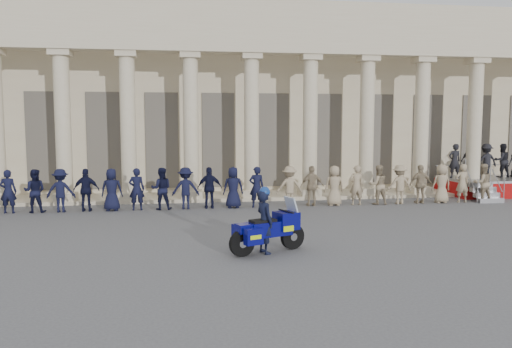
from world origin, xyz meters
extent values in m
plane|color=#4D4D50|center=(0.00, 0.00, 0.00)|extent=(90.00, 90.00, 0.00)
cube|color=#C2B392|center=(0.00, 15.00, 4.50)|extent=(40.00, 10.00, 9.00)
cube|color=#C2B392|center=(0.00, 8.80, 0.07)|extent=(40.00, 2.60, 0.15)
cube|color=#C2B392|center=(0.00, 8.00, 6.79)|extent=(35.80, 1.00, 1.00)
cube|color=#C2B392|center=(0.00, 8.00, 7.89)|extent=(35.80, 1.00, 1.20)
cube|color=#C2B392|center=(-6.50, 8.00, 0.30)|extent=(0.90, 0.90, 0.30)
cylinder|color=#C2B392|center=(-6.50, 8.00, 3.25)|extent=(0.64, 0.64, 5.60)
cube|color=#C2B392|center=(-6.50, 8.00, 6.17)|extent=(0.85, 0.85, 0.24)
cube|color=#C2B392|center=(-3.90, 8.00, 0.30)|extent=(0.90, 0.90, 0.30)
cylinder|color=#C2B392|center=(-3.90, 8.00, 3.25)|extent=(0.64, 0.64, 5.60)
cube|color=#C2B392|center=(-3.90, 8.00, 6.17)|extent=(0.85, 0.85, 0.24)
cube|color=#C2B392|center=(-1.30, 8.00, 0.30)|extent=(0.90, 0.90, 0.30)
cylinder|color=#C2B392|center=(-1.30, 8.00, 3.25)|extent=(0.64, 0.64, 5.60)
cube|color=#C2B392|center=(-1.30, 8.00, 6.17)|extent=(0.85, 0.85, 0.24)
cube|color=#C2B392|center=(1.30, 8.00, 0.30)|extent=(0.90, 0.90, 0.30)
cylinder|color=#C2B392|center=(1.30, 8.00, 3.25)|extent=(0.64, 0.64, 5.60)
cube|color=#C2B392|center=(1.30, 8.00, 6.17)|extent=(0.85, 0.85, 0.24)
cube|color=#C2B392|center=(3.90, 8.00, 0.30)|extent=(0.90, 0.90, 0.30)
cylinder|color=#C2B392|center=(3.90, 8.00, 3.25)|extent=(0.64, 0.64, 5.60)
cube|color=#C2B392|center=(3.90, 8.00, 6.17)|extent=(0.85, 0.85, 0.24)
cube|color=#C2B392|center=(6.50, 8.00, 0.30)|extent=(0.90, 0.90, 0.30)
cylinder|color=#C2B392|center=(6.50, 8.00, 3.25)|extent=(0.64, 0.64, 5.60)
cube|color=#C2B392|center=(6.50, 8.00, 6.17)|extent=(0.85, 0.85, 0.24)
cube|color=#C2B392|center=(9.10, 8.00, 0.30)|extent=(0.90, 0.90, 0.30)
cylinder|color=#C2B392|center=(9.10, 8.00, 3.25)|extent=(0.64, 0.64, 5.60)
cube|color=#C2B392|center=(9.10, 8.00, 6.17)|extent=(0.85, 0.85, 0.24)
cube|color=#C2B392|center=(11.70, 8.00, 0.30)|extent=(0.90, 0.90, 0.30)
cylinder|color=#C2B392|center=(11.70, 8.00, 3.25)|extent=(0.64, 0.64, 5.60)
cube|color=#C2B392|center=(11.70, 8.00, 6.17)|extent=(0.85, 0.85, 0.24)
cube|color=black|center=(-7.80, 10.02, 2.55)|extent=(1.30, 0.12, 4.20)
cube|color=black|center=(-5.20, 10.02, 2.55)|extent=(1.30, 0.12, 4.20)
cube|color=black|center=(-2.60, 10.02, 2.55)|extent=(1.30, 0.12, 4.20)
cube|color=black|center=(0.00, 10.02, 2.55)|extent=(1.30, 0.12, 4.20)
cube|color=black|center=(2.60, 10.02, 2.55)|extent=(1.30, 0.12, 4.20)
cube|color=black|center=(5.20, 10.02, 2.55)|extent=(1.30, 0.12, 4.20)
cube|color=black|center=(7.80, 10.02, 2.55)|extent=(1.30, 0.12, 4.20)
cube|color=black|center=(10.40, 10.02, 2.55)|extent=(1.30, 0.12, 4.20)
cube|color=black|center=(13.00, 10.02, 2.55)|extent=(1.30, 0.12, 4.20)
imported|color=black|center=(-8.08, 6.01, 0.82)|extent=(0.59, 0.39, 1.63)
imported|color=black|center=(-7.15, 6.01, 0.82)|extent=(0.79, 0.62, 1.63)
imported|color=black|center=(-6.22, 6.01, 0.82)|extent=(1.05, 0.61, 1.63)
imported|color=black|center=(-5.29, 6.01, 0.82)|extent=(0.96, 0.40, 1.63)
imported|color=black|center=(-4.36, 6.01, 0.82)|extent=(0.80, 0.52, 1.63)
imported|color=black|center=(-3.43, 6.01, 0.82)|extent=(0.59, 0.39, 1.63)
imported|color=black|center=(-2.49, 6.01, 0.82)|extent=(0.79, 0.62, 1.63)
imported|color=black|center=(-1.56, 6.01, 0.82)|extent=(1.05, 0.61, 1.63)
imported|color=black|center=(-0.63, 6.01, 0.82)|extent=(0.96, 0.40, 1.63)
imported|color=black|center=(0.30, 6.01, 0.82)|extent=(0.80, 0.52, 1.63)
imported|color=black|center=(1.23, 6.01, 0.82)|extent=(0.59, 0.39, 1.63)
imported|color=#9C896C|center=(2.57, 6.01, 0.82)|extent=(1.05, 0.61, 1.63)
imported|color=#9C896C|center=(3.50, 6.01, 0.82)|extent=(0.96, 0.40, 1.63)
imported|color=#9C896C|center=(4.43, 6.01, 0.82)|extent=(0.80, 0.52, 1.63)
imported|color=#9C896C|center=(5.36, 6.01, 0.82)|extent=(0.59, 0.39, 1.63)
imported|color=#9C896C|center=(6.29, 6.01, 0.82)|extent=(0.79, 0.62, 1.63)
imported|color=#9C896C|center=(7.22, 6.01, 0.82)|extent=(1.05, 0.61, 1.63)
imported|color=#9C896C|center=(8.16, 6.01, 0.82)|extent=(0.96, 0.40, 1.63)
imported|color=#9C896C|center=(9.09, 6.01, 0.82)|extent=(0.80, 0.52, 1.63)
imported|color=#9C896C|center=(10.02, 6.01, 0.82)|extent=(0.59, 0.39, 1.63)
imported|color=#9C896C|center=(10.95, 6.01, 0.82)|extent=(0.79, 0.62, 1.63)
cube|color=gray|center=(12.52, 8.03, 0.74)|extent=(3.90, 2.79, 0.10)
cube|color=#9E0C0C|center=(12.52, 6.66, 0.34)|extent=(3.90, 0.04, 0.69)
cube|color=#9E0C0C|center=(10.59, 8.03, 0.34)|extent=(0.04, 2.79, 0.69)
cube|color=gray|center=(11.17, 5.74, 0.10)|extent=(1.10, 0.28, 0.20)
cube|color=gray|center=(11.17, 6.02, 0.30)|extent=(1.10, 0.28, 0.20)
cube|color=gray|center=(11.17, 6.30, 0.49)|extent=(1.10, 0.28, 0.20)
cube|color=gray|center=(11.17, 6.58, 0.69)|extent=(1.10, 0.28, 0.20)
cylinder|color=gray|center=(12.52, 9.37, 1.29)|extent=(3.90, 0.04, 0.04)
imported|color=black|center=(10.92, 8.23, 1.59)|extent=(0.58, 0.38, 1.60)
imported|color=black|center=(11.72, 8.23, 1.59)|extent=(0.94, 0.39, 1.60)
imported|color=black|center=(12.52, 8.23, 1.59)|extent=(1.04, 0.60, 1.60)
imported|color=black|center=(13.32, 8.23, 1.59)|extent=(0.78, 0.61, 1.60)
cylinder|color=black|center=(1.21, -0.75, 0.33)|extent=(0.67, 0.38, 0.67)
cylinder|color=black|center=(-0.20, -1.31, 0.33)|extent=(0.67, 0.38, 0.67)
cube|color=#090A69|center=(0.55, -1.01, 0.63)|extent=(1.24, 0.82, 0.38)
cube|color=#090A69|center=(1.02, -0.82, 0.79)|extent=(0.71, 0.69, 0.46)
cube|color=silver|center=(1.02, -0.82, 0.56)|extent=(0.32, 0.36, 0.12)
cube|color=#B2BFCC|center=(1.18, -0.76, 1.13)|extent=(0.37, 0.51, 0.54)
cube|color=black|center=(0.36, -1.09, 0.83)|extent=(0.74, 0.56, 0.10)
cube|color=#090A69|center=(-0.16, -1.29, 0.71)|extent=(0.46, 0.45, 0.22)
cube|color=#090A69|center=(0.06, -1.55, 0.56)|extent=(0.51, 0.37, 0.40)
cube|color=#C5E40C|center=(0.06, -1.55, 0.56)|extent=(0.37, 0.34, 0.10)
cube|color=#090A69|center=(-0.18, -0.95, 0.56)|extent=(0.51, 0.37, 0.40)
cube|color=#C5E40C|center=(-0.18, -0.95, 0.56)|extent=(0.37, 0.34, 0.10)
cylinder|color=silver|center=(-0.01, -0.97, 0.30)|extent=(0.60, 0.32, 0.10)
cylinder|color=black|center=(1.02, -0.82, 1.03)|extent=(0.29, 0.67, 0.04)
imported|color=black|center=(0.41, -1.07, 0.82)|extent=(0.58, 0.70, 1.64)
sphere|color=navy|center=(0.41, -1.07, 1.59)|extent=(0.28, 0.28, 0.28)
camera|label=1|loc=(-1.60, -13.44, 3.29)|focal=35.00mm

